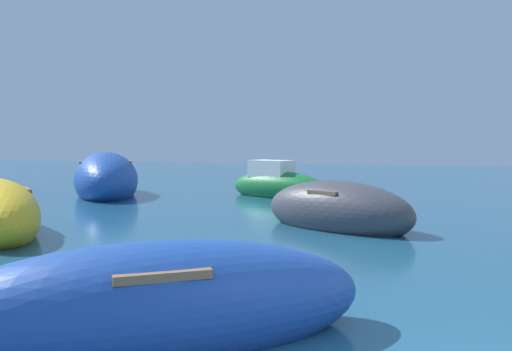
# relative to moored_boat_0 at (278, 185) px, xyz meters

# --- Properties ---
(moored_boat_0) EXTENTS (4.09, 2.85, 1.51)m
(moored_boat_0) POSITION_rel_moored_boat_0_xyz_m (0.00, 0.00, 0.00)
(moored_boat_0) COLOR #197233
(moored_boat_0) RESTS_ON ground
(moored_boat_4) EXTENTS (4.58, 5.75, 1.97)m
(moored_boat_4) POSITION_rel_moored_boat_0_xyz_m (-6.01, -1.01, 0.16)
(moored_boat_4) COLOR #1E479E
(moored_boat_4) RESTS_ON ground
(moored_boat_6) EXTENTS (4.03, 3.17, 1.36)m
(moored_boat_6) POSITION_rel_moored_boat_0_xyz_m (2.73, -6.13, -0.01)
(moored_boat_6) COLOR #3F3F47
(moored_boat_6) RESTS_ON ground
(moored_boat_8) EXTENTS (4.36, 3.58, 1.28)m
(moored_boat_8) POSITION_rel_moored_boat_0_xyz_m (1.80, -13.48, -0.03)
(moored_boat_8) COLOR #1E479E
(moored_boat_8) RESTS_ON ground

